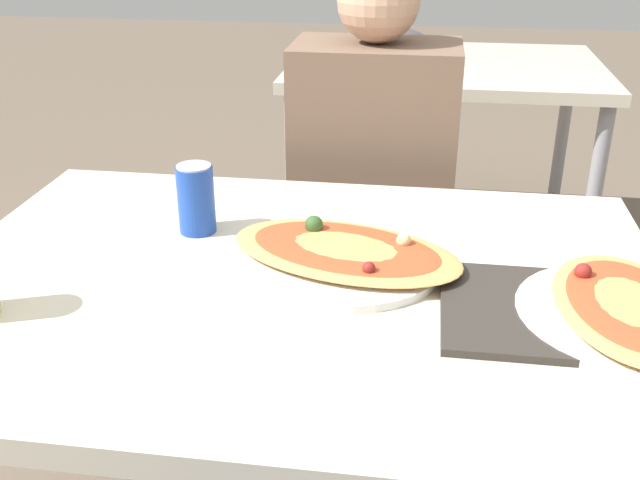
# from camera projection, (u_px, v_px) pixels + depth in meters

# --- Properties ---
(dining_table) EXTENTS (1.17, 0.86, 0.72)m
(dining_table) POSITION_uv_depth(u_px,v_px,m) (297.00, 317.00, 1.22)
(dining_table) COLOR beige
(dining_table) RESTS_ON ground_plane
(chair_far_seated) EXTENTS (0.40, 0.40, 0.85)m
(chair_far_seated) POSITION_uv_depth(u_px,v_px,m) (374.00, 224.00, 1.95)
(chair_far_seated) COLOR #2D3851
(chair_far_seated) RESTS_ON ground_plane
(person_seated) EXTENTS (0.38, 0.27, 1.16)m
(person_seated) POSITION_uv_depth(u_px,v_px,m) (373.00, 170.00, 1.77)
(person_seated) COLOR #2D2D38
(person_seated) RESTS_ON ground_plane
(pizza_main) EXTENTS (0.44, 0.33, 0.06)m
(pizza_main) POSITION_uv_depth(u_px,v_px,m) (345.00, 254.00, 1.23)
(pizza_main) COLOR white
(pizza_main) RESTS_ON dining_table
(soda_can) EXTENTS (0.07, 0.07, 0.12)m
(soda_can) POSITION_uv_depth(u_px,v_px,m) (196.00, 199.00, 1.32)
(soda_can) COLOR #1E47B2
(soda_can) RESTS_ON dining_table
(serving_tray) EXTENTS (0.42, 0.26, 0.01)m
(serving_tray) POSITION_uv_depth(u_px,v_px,m) (589.00, 315.00, 1.07)
(serving_tray) COLOR #332D28
(serving_tray) RESTS_ON dining_table
(pizza_second) EXTENTS (0.31, 0.34, 0.05)m
(pizza_second) POSITION_uv_depth(u_px,v_px,m) (627.00, 311.00, 1.06)
(pizza_second) COLOR white
(pizza_second) RESTS_ON dining_table
(background_table) EXTENTS (1.10, 0.80, 0.84)m
(background_table) POSITION_uv_depth(u_px,v_px,m) (434.00, 77.00, 2.70)
(background_table) COLOR beige
(background_table) RESTS_ON ground_plane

